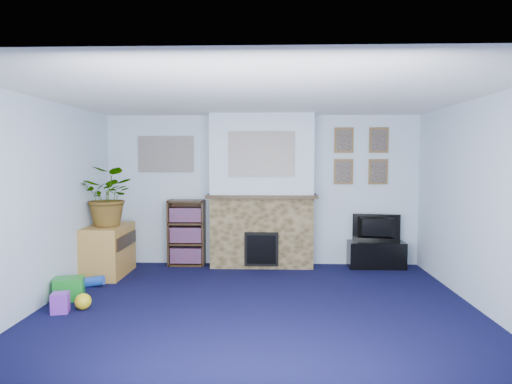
{
  "coord_description": "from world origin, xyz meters",
  "views": [
    {
      "loc": [
        0.14,
        -5.08,
        1.71
      ],
      "look_at": [
        -0.05,
        0.77,
        1.28
      ],
      "focal_mm": 32.0,
      "sensor_mm": 36.0,
      "label": 1
    }
  ],
  "objects_px": {
    "bookshelf": "(187,234)",
    "tv_stand": "(376,253)",
    "sideboard": "(109,251)",
    "television": "(376,228)"
  },
  "relations": [
    {
      "from": "television",
      "to": "sideboard",
      "type": "xyz_separation_m",
      "value": [
        -4.04,
        -0.6,
        -0.27
      ]
    },
    {
      "from": "tv_stand",
      "to": "sideboard",
      "type": "relative_size",
      "value": 0.92
    },
    {
      "from": "television",
      "to": "tv_stand",
      "type": "bearing_deg",
      "value": 99.66
    },
    {
      "from": "bookshelf",
      "to": "television",
      "type": "bearing_deg",
      "value": -1.08
    },
    {
      "from": "tv_stand",
      "to": "bookshelf",
      "type": "xyz_separation_m",
      "value": [
        -3.0,
        0.08,
        0.28
      ]
    },
    {
      "from": "tv_stand",
      "to": "television",
      "type": "height_order",
      "value": "television"
    },
    {
      "from": "sideboard",
      "to": "television",
      "type": "bearing_deg",
      "value": 8.47
    },
    {
      "from": "bookshelf",
      "to": "sideboard",
      "type": "xyz_separation_m",
      "value": [
        -1.04,
        -0.66,
        -0.15
      ]
    },
    {
      "from": "tv_stand",
      "to": "sideboard",
      "type": "height_order",
      "value": "sideboard"
    },
    {
      "from": "bookshelf",
      "to": "tv_stand",
      "type": "bearing_deg",
      "value": -1.46
    }
  ]
}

